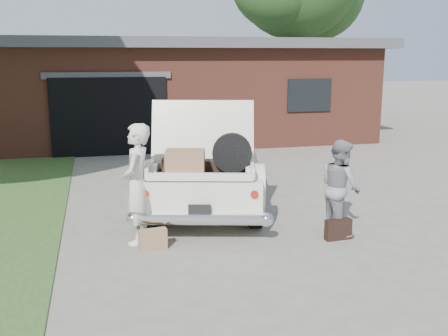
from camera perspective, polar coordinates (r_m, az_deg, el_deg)
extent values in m
plane|color=gray|center=(7.79, 1.07, -8.85)|extent=(90.00, 90.00, 0.00)
cube|color=brown|center=(18.79, -5.04, 8.19)|extent=(12.00, 7.00, 3.00)
cube|color=#4C4C51|center=(18.75, -5.14, 13.22)|extent=(12.80, 7.80, 0.30)
cube|color=black|center=(15.17, -12.37, 5.49)|extent=(3.20, 0.30, 2.20)
cube|color=#4C4C51|center=(15.02, -12.57, 9.82)|extent=(3.50, 0.12, 0.18)
cube|color=black|center=(16.35, 9.26, 7.84)|extent=(1.40, 0.08, 1.00)
cylinder|color=#38281E|center=(24.62, 7.65, 11.44)|extent=(0.44, 0.44, 5.04)
cube|color=silver|center=(10.25, -1.85, -0.07)|extent=(3.08, 5.28, 0.65)
cube|color=beige|center=(10.44, -1.80, 3.35)|extent=(2.09, 2.34, 0.52)
cube|color=black|center=(11.37, -1.59, 3.98)|extent=(1.51, 0.46, 0.44)
cube|color=black|center=(9.51, -2.04, 2.35)|extent=(1.51, 0.46, 0.44)
cylinder|color=black|center=(8.78, -8.06, -4.27)|extent=(0.38, 0.69, 0.66)
cylinder|color=black|center=(8.69, 3.46, -4.34)|extent=(0.38, 0.69, 0.66)
cylinder|color=black|center=(12.03, -5.65, 0.29)|extent=(0.38, 0.69, 0.66)
cylinder|color=black|center=(11.96, 2.71, 0.27)|extent=(0.38, 0.69, 0.66)
cylinder|color=silver|center=(7.86, -2.66, -5.59)|extent=(2.02, 0.69, 0.18)
cylinder|color=#A5140F|center=(7.91, -8.57, -2.75)|extent=(0.14, 0.13, 0.12)
cylinder|color=#A5140F|center=(7.82, 3.33, -2.82)|extent=(0.14, 0.13, 0.12)
cube|color=black|center=(7.80, -2.68, -4.59)|extent=(0.33, 0.10, 0.17)
cube|color=black|center=(8.34, -2.44, -0.52)|extent=(1.77, 1.45, 0.04)
cube|color=silver|center=(8.40, -7.87, 0.16)|extent=(0.33, 1.07, 0.18)
cube|color=silver|center=(8.31, 3.04, 0.13)|extent=(0.33, 1.07, 0.18)
cube|color=silver|center=(7.79, -2.66, -0.98)|extent=(1.55, 0.46, 0.12)
cube|color=silver|center=(8.59, -2.34, 3.66)|extent=(1.72, 0.81, 1.09)
cube|color=#44261D|center=(8.54, -4.59, 0.57)|extent=(0.69, 0.54, 0.20)
cube|color=#966A4C|center=(7.99, -4.24, 0.53)|extent=(0.66, 0.52, 0.40)
cube|color=black|center=(8.46, -1.78, 0.40)|extent=(0.62, 0.48, 0.17)
cylinder|color=black|center=(8.21, 0.88, 1.65)|extent=(0.64, 0.31, 0.62)
imported|color=beige|center=(7.93, -9.46, -1.74)|extent=(0.63, 0.77, 1.82)
imported|color=gray|center=(8.47, 12.54, -2.02)|extent=(0.64, 0.79, 1.52)
cube|color=#9B744F|center=(7.79, -7.75, -7.72)|extent=(0.42, 0.19, 0.32)
cube|color=black|center=(8.33, 12.32, -6.55)|extent=(0.43, 0.17, 0.32)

